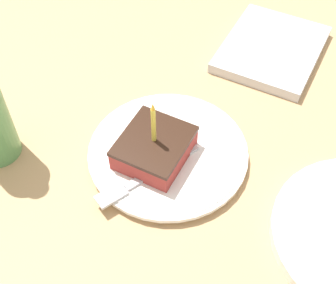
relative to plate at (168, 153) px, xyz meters
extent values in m
cube|color=tan|center=(-0.02, 0.01, -0.03)|extent=(2.40, 2.40, 0.04)
cylinder|color=white|center=(0.00, 0.00, 0.00)|extent=(0.24, 0.24, 0.02)
cylinder|color=white|center=(0.00, 0.00, 0.00)|extent=(0.25, 0.25, 0.01)
cube|color=#99332D|center=(0.02, -0.01, 0.02)|extent=(0.11, 0.10, 0.03)
cube|color=black|center=(0.02, -0.01, 0.04)|extent=(0.11, 0.10, 0.01)
cylinder|color=#EAD84C|center=(0.02, -0.01, 0.08)|extent=(0.01, 0.01, 0.06)
cone|color=yellow|center=(0.02, -0.01, 0.12)|extent=(0.01, 0.01, 0.01)
cube|color=silver|center=(0.03, 0.01, 0.01)|extent=(0.12, 0.07, 0.00)
cube|color=silver|center=(0.11, -0.03, 0.01)|extent=(0.05, 0.04, 0.00)
cube|color=silver|center=(-0.31, 0.06, 0.00)|extent=(0.21, 0.17, 0.02)
camera|label=1|loc=(0.40, 0.20, 0.57)|focal=50.00mm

